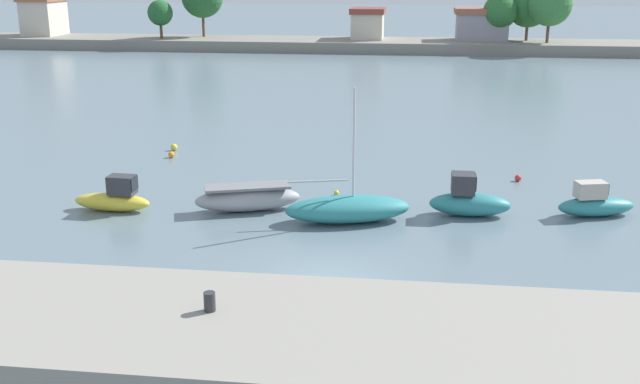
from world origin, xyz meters
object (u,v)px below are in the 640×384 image
at_px(moored_boat_0, 114,198).
at_px(mooring_buoy_2, 336,193).
at_px(mooring_buoy_0, 174,147).
at_px(mooring_buoy_1, 518,178).
at_px(moored_boat_3, 469,201).
at_px(moored_boat_4, 595,204).
at_px(mooring_buoy_3, 171,155).
at_px(mooring_bollard, 210,302).
at_px(moored_boat_2, 348,209).
at_px(moored_boat_1, 248,198).

relative_size(moored_boat_0, mooring_buoy_2, 13.83).
height_order(mooring_buoy_0, mooring_buoy_1, mooring_buoy_0).
bearing_deg(moored_boat_3, moored_boat_0, -174.87).
bearing_deg(moored_boat_3, moored_boat_4, 7.09).
distance_m(mooring_buoy_1, mooring_buoy_3, 18.47).
height_order(mooring_bollard, moored_boat_2, moored_boat_2).
height_order(moored_boat_4, mooring_buoy_0, moored_boat_4).
distance_m(mooring_buoy_1, mooring_buoy_2, 9.24).
relative_size(moored_boat_3, moored_boat_4, 0.97).
relative_size(moored_boat_3, mooring_buoy_0, 8.78).
xyz_separation_m(mooring_bollard, moored_boat_4, (12.19, 15.63, -2.11)).
xyz_separation_m(moored_boat_0, moored_boat_2, (10.04, -0.15, 0.01)).
distance_m(moored_boat_1, mooring_buoy_2, 4.45).
relative_size(moored_boat_3, mooring_buoy_3, 9.95).
xyz_separation_m(mooring_bollard, moored_boat_0, (-8.07, 13.70, -2.08)).
distance_m(mooring_buoy_0, mooring_buoy_3, 1.69).
distance_m(moored_boat_2, mooring_buoy_1, 10.47).
xyz_separation_m(moored_boat_2, mooring_buoy_1, (7.72, 7.06, -0.39)).
xyz_separation_m(moored_boat_1, moored_boat_3, (9.34, 0.55, 0.08)).
height_order(moored_boat_2, moored_boat_4, moored_boat_2).
bearing_deg(moored_boat_3, moored_boat_2, -163.59).
bearing_deg(moored_boat_0, mooring_buoy_0, 97.30).
xyz_separation_m(moored_boat_3, moored_boat_4, (5.26, 0.63, -0.11)).
distance_m(moored_boat_2, mooring_buoy_2, 3.69).
height_order(mooring_bollard, moored_boat_1, mooring_bollard).
xyz_separation_m(mooring_bollard, moored_boat_1, (-2.41, 14.44, -2.08)).
distance_m(moored_boat_1, moored_boat_4, 14.65).
bearing_deg(mooring_buoy_2, moored_boat_3, -20.09).
distance_m(moored_boat_4, mooring_buoy_2, 11.17).
bearing_deg(mooring_buoy_1, mooring_bollard, -115.17).
bearing_deg(moored_boat_2, moored_boat_0, 164.38).
relative_size(moored_boat_3, mooring_buoy_1, 10.50).
height_order(mooring_buoy_1, mooring_buoy_2, mooring_buoy_1).
bearing_deg(mooring_buoy_1, mooring_buoy_2, -157.80).
xyz_separation_m(moored_boat_0, mooring_buoy_2, (9.20, 3.41, -0.42)).
bearing_deg(mooring_buoy_0, mooring_buoy_3, -77.09).
bearing_deg(mooring_buoy_0, mooring_buoy_1, -12.15).
bearing_deg(mooring_buoy_2, moored_boat_2, -76.78).
xyz_separation_m(moored_boat_1, mooring_buoy_0, (-6.60, 10.19, -0.36)).
height_order(moored_boat_1, mooring_buoy_0, moored_boat_1).
bearing_deg(mooring_buoy_3, moored_boat_4, -19.47).
bearing_deg(moored_boat_1, mooring_bollard, -98.66).
height_order(mooring_bollard, mooring_buoy_0, mooring_bollard).
distance_m(moored_boat_1, moored_boat_2, 4.47).
relative_size(mooring_buoy_1, mooring_buoy_3, 0.95).
xyz_separation_m(mooring_buoy_0, mooring_buoy_2, (10.13, -7.52, -0.07)).
xyz_separation_m(mooring_bollard, mooring_buoy_1, (9.68, 20.61, -2.47)).
xyz_separation_m(moored_boat_2, moored_boat_4, (10.23, 2.08, -0.03)).
distance_m(moored_boat_3, mooring_buoy_3, 17.50).
relative_size(moored_boat_2, mooring_buoy_1, 17.13).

